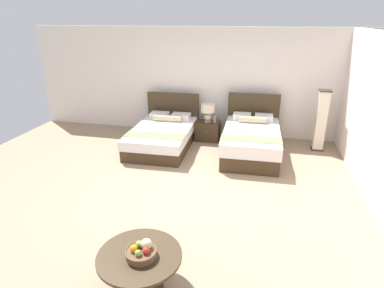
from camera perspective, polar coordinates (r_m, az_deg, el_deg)
The scene contains 10 objects.
ground_plane at distance 5.61m, azimuth -1.42°, elevation -9.05°, with size 9.69×10.23×0.02m, color #9D8166.
wall_back at distance 8.22m, azimuth 4.17°, elevation 10.84°, with size 9.69×0.12×2.64m, color white.
bed_near_window at distance 7.56m, azimuth -5.13°, elevation 1.60°, with size 1.36×2.14×1.06m.
bed_near_corner at distance 7.20m, azimuth 10.44°, elevation 0.73°, with size 1.26×2.11×1.15m.
nightstand at distance 7.95m, azimuth 2.77°, elevation 2.36°, with size 0.59×0.47×0.46m.
table_lamp at distance 7.82m, azimuth 2.86°, elevation 5.99°, with size 0.34×0.34×0.44m.
vase at distance 7.79m, azimuth 4.04°, elevation 4.41°, with size 0.08×0.08×0.19m.
coffee_table at distance 3.79m, azimuth -9.20°, elevation -20.11°, with size 0.93×0.93×0.46m.
fruit_bowl at distance 3.65m, azimuth -8.95°, elevation -18.31°, with size 0.34×0.34×0.19m.
floor_lamp_corner at distance 7.75m, azimuth 21.89°, elevation 3.85°, with size 0.26×0.26×1.38m.
Camera 1 is at (1.19, -4.67, 2.85)m, focal length 30.09 mm.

